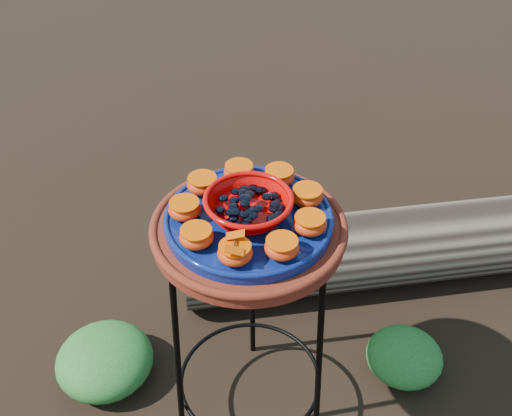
{
  "coord_description": "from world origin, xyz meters",
  "views": [
    {
      "loc": [
        0.05,
        -1.1,
        1.7
      ],
      "look_at": [
        0.02,
        0.0,
        0.79
      ],
      "focal_mm": 45.0,
      "sensor_mm": 36.0,
      "label": 1
    }
  ],
  "objects_px": {
    "red_bowl": "(248,207)",
    "terracotta_saucer": "(249,231)",
    "plant_stand": "(250,334)",
    "driftwood_log": "(393,247)",
    "cobalt_plate": "(249,221)"
  },
  "relations": [
    {
      "from": "cobalt_plate",
      "to": "terracotta_saucer",
      "type": "bearing_deg",
      "value": 0.0
    },
    {
      "from": "terracotta_saucer",
      "to": "red_bowl",
      "type": "height_order",
      "value": "red_bowl"
    },
    {
      "from": "plant_stand",
      "to": "terracotta_saucer",
      "type": "xyz_separation_m",
      "value": [
        0.0,
        0.0,
        0.37
      ]
    },
    {
      "from": "cobalt_plate",
      "to": "driftwood_log",
      "type": "xyz_separation_m",
      "value": [
        0.49,
        0.58,
        -0.61
      ]
    },
    {
      "from": "plant_stand",
      "to": "red_bowl",
      "type": "bearing_deg",
      "value": 0.0
    },
    {
      "from": "plant_stand",
      "to": "cobalt_plate",
      "type": "bearing_deg",
      "value": 0.0
    },
    {
      "from": "driftwood_log",
      "to": "cobalt_plate",
      "type": "bearing_deg",
      "value": -130.06
    },
    {
      "from": "terracotta_saucer",
      "to": "cobalt_plate",
      "type": "xyz_separation_m",
      "value": [
        0.0,
        0.0,
        0.03
      ]
    },
    {
      "from": "plant_stand",
      "to": "red_bowl",
      "type": "relative_size",
      "value": 3.67
    },
    {
      "from": "terracotta_saucer",
      "to": "cobalt_plate",
      "type": "relative_size",
      "value": 1.17
    },
    {
      "from": "red_bowl",
      "to": "cobalt_plate",
      "type": "bearing_deg",
      "value": 0.0
    },
    {
      "from": "terracotta_saucer",
      "to": "plant_stand",
      "type": "bearing_deg",
      "value": 0.0
    },
    {
      "from": "plant_stand",
      "to": "terracotta_saucer",
      "type": "relative_size",
      "value": 1.57
    },
    {
      "from": "terracotta_saucer",
      "to": "red_bowl",
      "type": "bearing_deg",
      "value": 0.0
    },
    {
      "from": "red_bowl",
      "to": "terracotta_saucer",
      "type": "bearing_deg",
      "value": 0.0
    }
  ]
}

